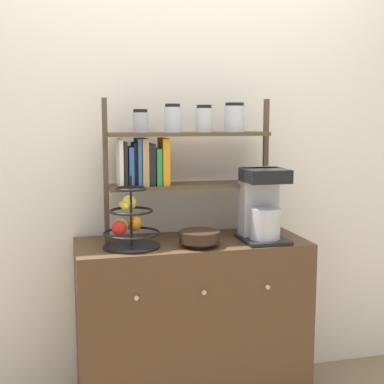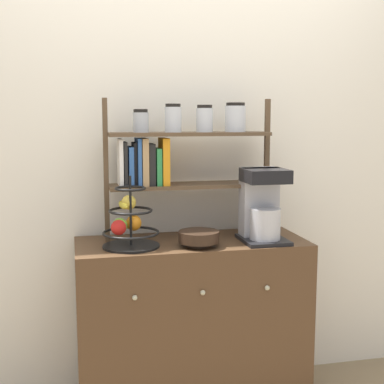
% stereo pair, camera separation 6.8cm
% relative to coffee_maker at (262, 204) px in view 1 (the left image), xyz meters
% --- Properties ---
extents(wall_back, '(7.00, 0.05, 2.60)m').
position_rel_coffee_maker_xyz_m(wall_back, '(-0.34, 0.34, 0.26)').
color(wall_back, silver).
rests_on(wall_back, ground_plane).
extents(sideboard, '(1.14, 0.48, 0.86)m').
position_rel_coffee_maker_xyz_m(sideboard, '(-0.34, 0.07, -0.61)').
color(sideboard, '#4C331E').
rests_on(sideboard, ground_plane).
extents(coffee_maker, '(0.22, 0.26, 0.36)m').
position_rel_coffee_maker_xyz_m(coffee_maker, '(0.00, 0.00, 0.00)').
color(coffee_maker, black).
rests_on(coffee_maker, sideboard).
extents(fruit_stand, '(0.27, 0.27, 0.34)m').
position_rel_coffee_maker_xyz_m(fruit_stand, '(-0.66, 0.01, -0.07)').
color(fruit_stand, black).
rests_on(fruit_stand, sideboard).
extents(wooden_bowl, '(0.20, 0.20, 0.07)m').
position_rel_coffee_maker_xyz_m(wooden_bowl, '(-0.34, -0.05, -0.14)').
color(wooden_bowl, black).
rests_on(wooden_bowl, sideboard).
extents(shelf_hutch, '(0.86, 0.20, 0.71)m').
position_rel_coffee_maker_xyz_m(shelf_hutch, '(-0.41, 0.16, 0.26)').
color(shelf_hutch, brown).
rests_on(shelf_hutch, sideboard).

